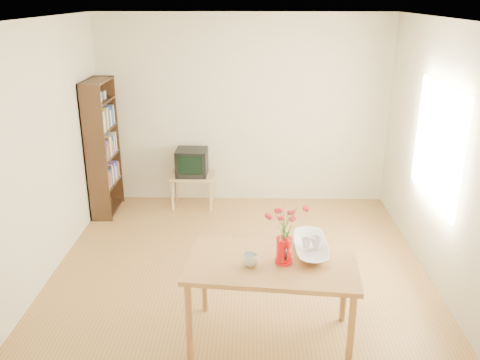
{
  "coord_description": "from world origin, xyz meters",
  "views": [
    {
      "loc": [
        0.11,
        -4.64,
        2.82
      ],
      "look_at": [
        0.0,
        0.3,
        1.0
      ],
      "focal_mm": 38.0,
      "sensor_mm": 36.0,
      "label": 1
    }
  ],
  "objects_px": {
    "pitcher": "(284,251)",
    "mug": "(250,260)",
    "television": "(192,162)",
    "table": "(272,271)",
    "bowl": "(312,229)"
  },
  "relations": [
    {
      "from": "table",
      "to": "pitcher",
      "type": "height_order",
      "value": "pitcher"
    },
    {
      "from": "mug",
      "to": "television",
      "type": "bearing_deg",
      "value": -86.79
    },
    {
      "from": "table",
      "to": "bowl",
      "type": "relative_size",
      "value": 3.42
    },
    {
      "from": "table",
      "to": "bowl",
      "type": "xyz_separation_m",
      "value": [
        0.34,
        0.21,
        0.28
      ]
    },
    {
      "from": "pitcher",
      "to": "mug",
      "type": "xyz_separation_m",
      "value": [
        -0.27,
        -0.06,
        -0.05
      ]
    },
    {
      "from": "television",
      "to": "pitcher",
      "type": "bearing_deg",
      "value": -68.8
    },
    {
      "from": "pitcher",
      "to": "television",
      "type": "height_order",
      "value": "pitcher"
    },
    {
      "from": "pitcher",
      "to": "television",
      "type": "xyz_separation_m",
      "value": [
        -1.09,
        2.95,
        -0.2
      ]
    },
    {
      "from": "mug",
      "to": "television",
      "type": "xyz_separation_m",
      "value": [
        -0.81,
        3.0,
        -0.15
      ]
    },
    {
      "from": "table",
      "to": "television",
      "type": "bearing_deg",
      "value": 114.21
    },
    {
      "from": "television",
      "to": "table",
      "type": "bearing_deg",
      "value": -70.41
    },
    {
      "from": "bowl",
      "to": "television",
      "type": "relative_size",
      "value": 1.01
    },
    {
      "from": "pitcher",
      "to": "mug",
      "type": "distance_m",
      "value": 0.28
    },
    {
      "from": "table",
      "to": "television",
      "type": "relative_size",
      "value": 3.45
    },
    {
      "from": "mug",
      "to": "bowl",
      "type": "xyz_separation_m",
      "value": [
        0.52,
        0.27,
        0.15
      ]
    }
  ]
}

